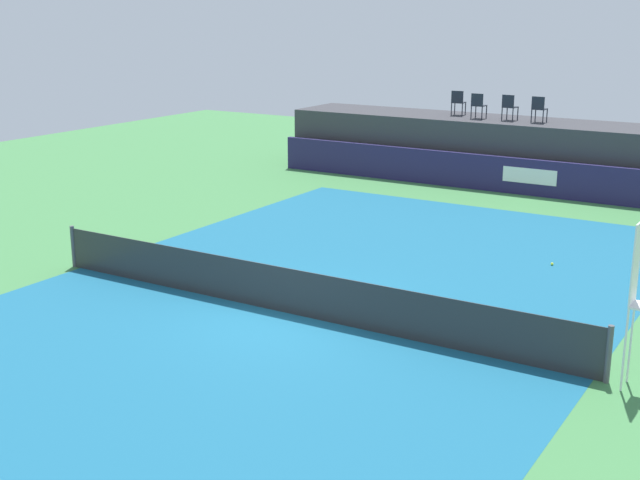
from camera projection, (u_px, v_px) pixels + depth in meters
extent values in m
plane|color=#3D7A42|center=(363.00, 275.00, 19.54)|extent=(48.00, 48.00, 0.00)
cube|color=#16597A|center=(292.00, 314.00, 17.07)|extent=(12.00, 22.00, 0.00)
cube|color=#231E4C|center=(516.00, 176.00, 28.02)|extent=(18.00, 0.20, 1.20)
cube|color=white|center=(529.00, 176.00, 27.66)|extent=(1.80, 0.02, 0.50)
cube|color=#38383D|center=(534.00, 153.00, 29.36)|extent=(18.00, 2.80, 2.20)
cylinder|color=#1E232D|center=(465.00, 109.00, 30.83)|extent=(0.04, 0.04, 0.44)
cylinder|color=#1E232D|center=(455.00, 108.00, 31.00)|extent=(0.04, 0.04, 0.44)
cylinder|color=#1E232D|center=(462.00, 110.00, 30.48)|extent=(0.04, 0.04, 0.44)
cylinder|color=#1E232D|center=(451.00, 109.00, 30.65)|extent=(0.04, 0.04, 0.44)
cube|color=#1E232D|center=(459.00, 102.00, 30.68)|extent=(0.48, 0.48, 0.03)
cube|color=#1E232D|center=(457.00, 97.00, 30.44)|extent=(0.44, 0.07, 0.42)
cylinder|color=#1E232D|center=(486.00, 112.00, 29.83)|extent=(0.04, 0.04, 0.44)
cylinder|color=#1E232D|center=(476.00, 111.00, 30.04)|extent=(0.04, 0.04, 0.44)
cylinder|color=#1E232D|center=(482.00, 113.00, 29.50)|extent=(0.04, 0.04, 0.44)
cylinder|color=#1E232D|center=(471.00, 112.00, 29.71)|extent=(0.04, 0.04, 0.44)
cube|color=#1E232D|center=(479.00, 106.00, 29.71)|extent=(0.45, 0.45, 0.03)
cube|color=#1E232D|center=(477.00, 100.00, 29.48)|extent=(0.44, 0.04, 0.42)
cylinder|color=#1E232D|center=(518.00, 114.00, 29.35)|extent=(0.04, 0.04, 0.44)
cylinder|color=#1E232D|center=(507.00, 113.00, 29.58)|extent=(0.04, 0.04, 0.44)
cylinder|color=#1E232D|center=(513.00, 115.00, 29.04)|extent=(0.04, 0.04, 0.44)
cylinder|color=#1E232D|center=(502.00, 114.00, 29.27)|extent=(0.04, 0.04, 0.44)
cube|color=#1E232D|center=(510.00, 107.00, 29.25)|extent=(0.48, 0.48, 0.03)
cube|color=#1E232D|center=(508.00, 101.00, 29.03)|extent=(0.44, 0.07, 0.42)
cylinder|color=#1E232D|center=(547.00, 116.00, 28.81)|extent=(0.04, 0.04, 0.44)
cylinder|color=#1E232D|center=(535.00, 115.00, 29.02)|extent=(0.04, 0.04, 0.44)
cylinder|color=#1E232D|center=(543.00, 117.00, 28.48)|extent=(0.04, 0.04, 0.44)
cylinder|color=#1E232D|center=(531.00, 116.00, 28.70)|extent=(0.04, 0.04, 0.44)
cube|color=#1E232D|center=(540.00, 109.00, 28.69)|extent=(0.45, 0.45, 0.03)
cube|color=#1E232D|center=(538.00, 103.00, 28.46)|extent=(0.44, 0.04, 0.42)
cylinder|color=white|center=(625.00, 350.00, 13.46)|extent=(0.04, 0.04, 1.40)
cylinder|color=white|center=(631.00, 342.00, 13.79)|extent=(0.04, 0.04, 1.40)
cube|color=white|center=(636.00, 263.00, 13.26)|extent=(0.04, 0.44, 1.33)
cube|color=#2D2D2D|center=(292.00, 292.00, 16.95)|extent=(12.40, 0.02, 0.95)
cylinder|color=#4C4C51|center=(73.00, 246.00, 20.07)|extent=(0.10, 0.10, 1.00)
cylinder|color=#4C4C51|center=(609.00, 354.00, 13.82)|extent=(0.10, 0.10, 1.00)
sphere|color=#D8EA33|center=(552.00, 264.00, 20.28)|extent=(0.07, 0.07, 0.07)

